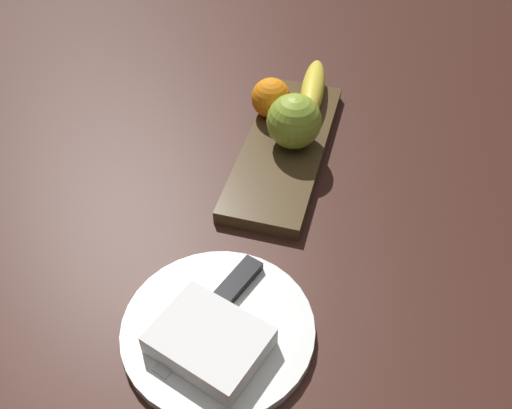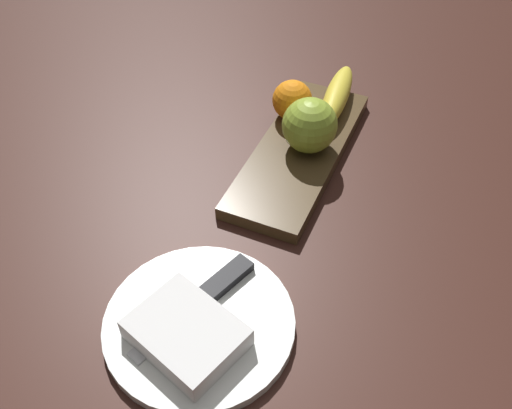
% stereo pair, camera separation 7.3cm
% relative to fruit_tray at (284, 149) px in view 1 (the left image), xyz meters
% --- Properties ---
extents(ground_plane, '(2.40, 2.40, 0.00)m').
position_rel_fruit_tray_xyz_m(ground_plane, '(-0.05, 0.03, -0.01)').
color(ground_plane, '#3B1E17').
extents(fruit_tray, '(0.33, 0.12, 0.02)m').
position_rel_fruit_tray_xyz_m(fruit_tray, '(0.00, 0.00, 0.00)').
color(fruit_tray, '#4B381F').
rests_on(fruit_tray, ground_plane).
extents(apple, '(0.08, 0.08, 0.08)m').
position_rel_fruit_tray_xyz_m(apple, '(-0.01, 0.01, 0.05)').
color(apple, '#91B034').
rests_on(apple, fruit_tray).
extents(banana, '(0.17, 0.05, 0.04)m').
position_rel_fruit_tray_xyz_m(banana, '(-0.12, 0.02, 0.03)').
color(banana, yellow).
rests_on(banana, fruit_tray).
extents(orange_near_apple, '(0.06, 0.06, 0.06)m').
position_rel_fruit_tray_xyz_m(orange_near_apple, '(-0.07, -0.04, 0.04)').
color(orange_near_apple, orange).
rests_on(orange_near_apple, fruit_tray).
extents(dinner_plate, '(0.22, 0.22, 0.01)m').
position_rel_fruit_tray_xyz_m(dinner_plate, '(0.32, -0.00, -0.00)').
color(dinner_plate, white).
rests_on(dinner_plate, ground_plane).
extents(folded_napkin, '(0.12, 0.14, 0.03)m').
position_rel_fruit_tray_xyz_m(folded_napkin, '(0.35, -0.00, 0.02)').
color(folded_napkin, white).
rests_on(folded_napkin, dinner_plate).
extents(knife, '(0.18, 0.08, 0.01)m').
position_rel_fruit_tray_xyz_m(knife, '(0.29, -0.00, 0.01)').
color(knife, silver).
rests_on(knife, dinner_plate).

